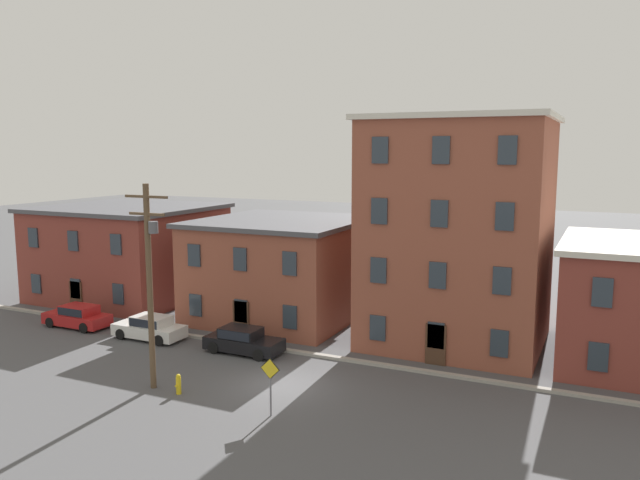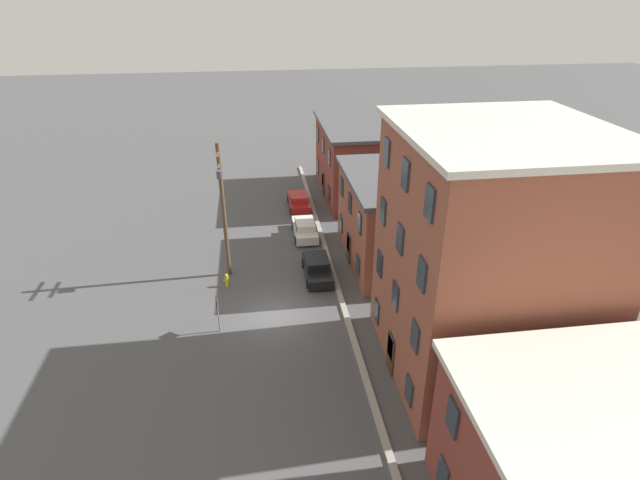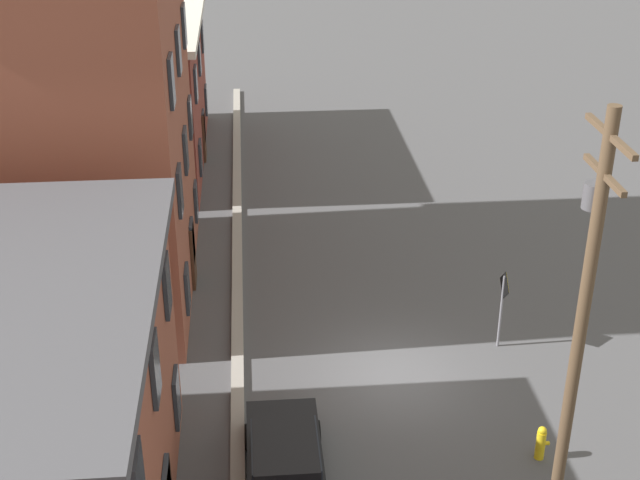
{
  "view_description": "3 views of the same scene",
  "coord_description": "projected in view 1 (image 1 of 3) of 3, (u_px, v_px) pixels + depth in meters",
  "views": [
    {
      "loc": [
        13.92,
        -25.37,
        11.23
      ],
      "look_at": [
        -0.19,
        4.76,
        6.46
      ],
      "focal_mm": 35.0,
      "sensor_mm": 36.0,
      "label": 1
    },
    {
      "loc": [
        26.22,
        -0.65,
        18.8
      ],
      "look_at": [
        -1.53,
        3.16,
        4.32
      ],
      "focal_mm": 28.0,
      "sensor_mm": 36.0,
      "label": 2
    },
    {
      "loc": [
        -20.87,
        3.92,
        14.92
      ],
      "look_at": [
        0.77,
        2.09,
        4.08
      ],
      "focal_mm": 50.0,
      "sensor_mm": 36.0,
      "label": 3
    }
  ],
  "objects": [
    {
      "name": "ground_plane",
      "position": [
        282.0,
        385.0,
        30.18
      ],
      "size": [
        200.0,
        200.0,
        0.0
      ],
      "primitive_type": "plane",
      "color": "#4C4C4F"
    },
    {
      "name": "kerb_strip",
      "position": [
        321.0,
        356.0,
        34.2
      ],
      "size": [
        56.0,
        0.36,
        0.16
      ],
      "primitive_type": "cube",
      "color": "#9E998E",
      "rests_on": "ground_plane"
    },
    {
      "name": "apartment_corner",
      "position": [
        129.0,
        251.0,
        48.14
      ],
      "size": [
        12.09,
        11.35,
        7.05
      ],
      "color": "brown",
      "rests_on": "ground_plane"
    },
    {
      "name": "apartment_midblock",
      "position": [
        282.0,
        268.0,
        42.33
      ],
      "size": [
        10.58,
        11.02,
        6.67
      ],
      "color": "brown",
      "rests_on": "ground_plane"
    },
    {
      "name": "apartment_far",
      "position": [
        459.0,
        231.0,
        36.19
      ],
      "size": [
        10.25,
        9.63,
        13.17
      ],
      "color": "brown",
      "rests_on": "ground_plane"
    },
    {
      "name": "car_red",
      "position": [
        78.0,
        316.0,
        39.95
      ],
      "size": [
        4.4,
        1.92,
        1.43
      ],
      "color": "#B21E1E",
      "rests_on": "ground_plane"
    },
    {
      "name": "car_white",
      "position": [
        150.0,
        327.0,
        37.4
      ],
      "size": [
        4.4,
        1.92,
        1.43
      ],
      "color": "silver",
      "rests_on": "ground_plane"
    },
    {
      "name": "car_black",
      "position": [
        243.0,
        340.0,
        34.88
      ],
      "size": [
        4.4,
        1.92,
        1.43
      ],
      "color": "black",
      "rests_on": "ground_plane"
    },
    {
      "name": "caution_sign",
      "position": [
        270.0,
        378.0,
        26.37
      ],
      "size": [
        0.92,
        0.08,
        2.56
      ],
      "color": "slate",
      "rests_on": "ground_plane"
    },
    {
      "name": "utility_pole",
      "position": [
        150.0,
        276.0,
        29.02
      ],
      "size": [
        2.4,
        0.44,
        9.75
      ],
      "color": "brown",
      "rests_on": "ground_plane"
    },
    {
      "name": "fire_hydrant",
      "position": [
        178.0,
        384.0,
        28.96
      ],
      "size": [
        0.24,
        0.34,
        0.96
      ],
      "color": "yellow",
      "rests_on": "ground_plane"
    }
  ]
}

